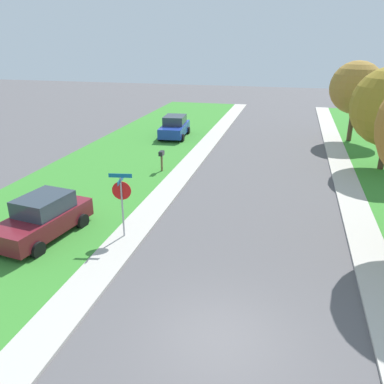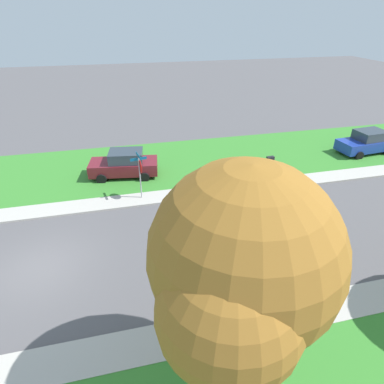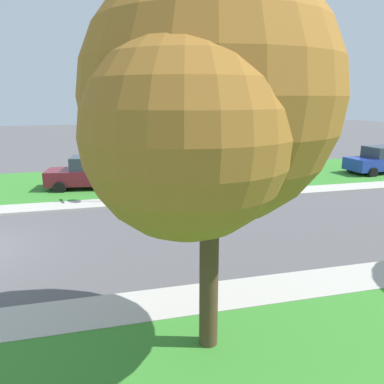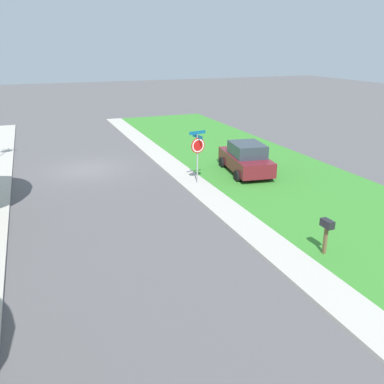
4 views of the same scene
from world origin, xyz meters
The scene contains 9 objects.
ground_plane centered at (0.00, 0.00, 0.00)m, with size 120.00×120.00×0.00m, color #565456.
sidewalk_east centered at (4.70, 12.00, 0.05)m, with size 1.40×56.00×0.10m, color #B7B2A8.
sidewalk_west centered at (-4.70, 12.00, 0.05)m, with size 1.40×56.00×0.10m, color #B7B2A8.
lawn_west centered at (-9.40, 12.00, 0.04)m, with size 8.00×56.00×0.08m, color #38842D.
stop_sign_far_corner centered at (-4.85, 4.85, 1.89)m, with size 0.91×0.91×2.77m.
car_maroon_behind_trees centered at (-8.01, 4.09, 0.87)m, with size 2.51×4.52×1.76m.
car_blue_across_road centered at (-7.76, 22.03, 0.87)m, with size 2.31×4.44×1.76m.
tree_across_left centered at (6.65, 6.12, 4.65)m, with size 4.70×4.38×6.99m.
mailbox centered at (-6.00, 13.29, 1.01)m, with size 0.25×0.48×1.31m.
Camera 2 is at (11.62, 3.82, 9.56)m, focal length 30.46 mm.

